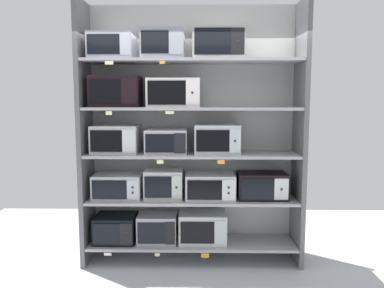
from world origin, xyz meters
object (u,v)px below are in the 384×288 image
Objects in this scene: microwave_5 at (210,186)px; microwave_11 at (174,93)px; microwave_1 at (157,228)px; microwave_2 at (203,227)px; microwave_0 at (116,228)px; microwave_6 at (262,186)px; microwave_7 at (116,139)px; microwave_13 at (163,45)px; microwave_14 at (218,44)px; microwave_3 at (118,186)px; microwave_12 at (112,46)px; microwave_8 at (167,141)px; microwave_4 at (164,184)px; microwave_9 at (217,139)px; microwave_10 at (116,92)px.

microwave_5 is 0.96× the size of microwave_11.
microwave_2 is (0.51, 0.00, 0.01)m from microwave_1.
microwave_0 is 1.04× the size of microwave_1.
microwave_5 is 1.01× the size of microwave_6.
microwave_13 is at bearing 0.01° from microwave_7.
microwave_1 is 1.10m from microwave_7.
microwave_5 is 1.00× the size of microwave_14.
microwave_12 is (-0.03, 0.00, 1.52)m from microwave_3.
microwave_12 is 1.13m from microwave_14.
microwave_0 is 1.00× the size of microwave_8.
microwave_6 is at bearing -0.00° from microwave_3.
microwave_4 is at bearing -179.99° from microwave_2.
microwave_8 is at bearing 179.97° from microwave_14.
microwave_2 is at bearing 179.99° from microwave_9.
microwave_4 is 0.78× the size of microwave_5.
microwave_5 is (1.07, 0.00, 0.50)m from microwave_0.
microwave_7 is at bearing 179.44° from microwave_3.
microwave_11 is (-0.40, -0.00, 1.03)m from microwave_5.
microwave_2 is 1.06m from microwave_3.
microwave_1 is 0.99m from microwave_8.
microwave_13 is at bearing 0.03° from microwave_0.
microwave_12 is (-0.98, -0.00, 1.99)m from microwave_2.
microwave_8 reaches higher than microwave_0.
microwave_0 is at bearing -179.97° from microwave_13.
microwave_8 is (-0.40, -0.00, 0.97)m from microwave_2.
microwave_10 is at bearing 0.07° from microwave_7.
microwave_8 is (0.54, 0.00, 0.50)m from microwave_3.
microwave_0 is 0.83× the size of microwave_14.
microwave_0 is 2.11m from microwave_13.
microwave_12 is at bearing 179.57° from microwave_3.
microwave_0 is at bearing -178.34° from microwave_12.
microwave_7 reaches higher than microwave_8.
microwave_6 is 1.16m from microwave_8.
microwave_9 is 1.09× the size of microwave_13.
microwave_6 is (0.65, -0.00, 0.48)m from microwave_2.
microwave_11 is (0.12, -0.00, 1.01)m from microwave_4.
microwave_2 is 0.97× the size of microwave_5.
microwave_2 is 1.25× the size of microwave_4.
microwave_8 reaches higher than microwave_1.
microwave_12 is (-1.06, 0.00, 1.52)m from microwave_5.
microwave_4 is 0.73m from microwave_7.
microwave_14 is at bearing -0.14° from microwave_2.
microwave_14 is at bearing -0.01° from microwave_3.
microwave_12 is 0.87× the size of microwave_14.
microwave_12 is at bearing 1.66° from microwave_0.
microwave_9 is at bearing -0.00° from microwave_13.
microwave_10 is (-1.10, -0.00, 0.51)m from microwave_9.
microwave_0 is 1.01× the size of microwave_13.
microwave_9 is (0.66, 0.00, 1.01)m from microwave_1.
microwave_2 is 0.97× the size of microwave_14.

